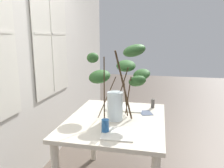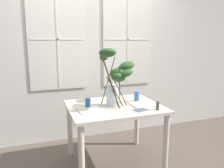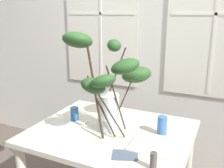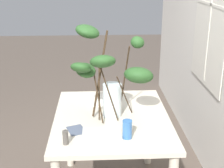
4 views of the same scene
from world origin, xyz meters
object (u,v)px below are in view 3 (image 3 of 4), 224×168
object	(u,v)px
dining_table	(111,145)
pillar_candle	(154,161)
vase_with_branches	(112,82)
plate_square_left	(65,126)
drinking_glass_blue_left	(75,114)
drinking_glass_blue_right	(162,126)
plate_square_right	(153,145)

from	to	relation	value
dining_table	pillar_candle	bearing A→B (deg)	-38.80
vase_with_branches	plate_square_left	world-z (taller)	vase_with_branches
plate_square_left	pillar_candle	distance (m)	0.79
drinking_glass_blue_left	plate_square_left	distance (m)	0.12
drinking_glass_blue_right	pillar_candle	bearing A→B (deg)	-81.40
plate_square_left	drinking_glass_blue_right	bearing A→B (deg)	14.57
vase_with_branches	plate_square_right	distance (m)	0.49
vase_with_branches	drinking_glass_blue_right	distance (m)	0.46
plate_square_left	vase_with_branches	bearing A→B (deg)	11.21
plate_square_left	plate_square_right	world-z (taller)	plate_square_right
drinking_glass_blue_right	plate_square_left	size ratio (longest dim) A/B	0.52
pillar_candle	drinking_glass_blue_left	bearing A→B (deg)	154.41
plate_square_right	dining_table	bearing A→B (deg)	166.29
dining_table	vase_with_branches	distance (m)	0.49
plate_square_right	plate_square_left	bearing A→B (deg)	-179.66
dining_table	drinking_glass_blue_left	xyz separation A→B (m)	(-0.33, 0.02, 0.18)
plate_square_right	pillar_candle	world-z (taller)	pillar_candle
vase_with_branches	plate_square_right	size ratio (longest dim) A/B	2.64
plate_square_left	pillar_candle	xyz separation A→B (m)	(0.75, -0.24, 0.04)
plate_square_left	plate_square_right	xyz separation A→B (m)	(0.68, 0.00, 0.00)
drinking_glass_blue_right	drinking_glass_blue_left	bearing A→B (deg)	-174.24
dining_table	drinking_glass_blue_right	distance (m)	0.40
drinking_glass_blue_left	plate_square_left	bearing A→B (deg)	-95.80
drinking_glass_blue_left	drinking_glass_blue_right	size ratio (longest dim) A/B	0.84
vase_with_branches	plate_square_left	size ratio (longest dim) A/B	2.90
plate_square_right	drinking_glass_blue_left	bearing A→B (deg)	170.95
vase_with_branches	dining_table	bearing A→B (deg)	128.26
vase_with_branches	plate_square_right	world-z (taller)	vase_with_branches
dining_table	pillar_candle	size ratio (longest dim) A/B	10.09
drinking_glass_blue_right	pillar_candle	distance (m)	0.43
dining_table	drinking_glass_blue_right	bearing A→B (deg)	14.77
plate_square_left	plate_square_right	bearing A→B (deg)	0.34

